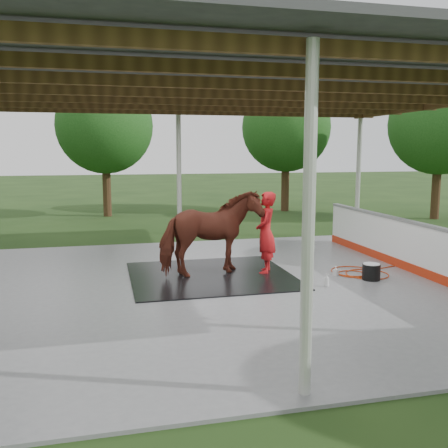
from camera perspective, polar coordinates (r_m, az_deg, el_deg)
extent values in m
plane|color=#1E3814|center=(10.25, -1.10, -7.26)|extent=(100.00, 100.00, 0.00)
cube|color=slate|center=(10.25, -1.10, -7.13)|extent=(12.00, 10.00, 0.05)
cylinder|color=beige|center=(5.44, 9.62, -0.09)|extent=(0.14, 0.14, 3.85)
cylinder|color=beige|center=(14.52, -5.16, 5.23)|extent=(0.14, 0.14, 3.85)
cylinder|color=beige|center=(16.36, 15.09, 5.33)|extent=(0.14, 0.14, 3.85)
cube|color=brown|center=(5.67, 9.27, 19.32)|extent=(12.00, 0.10, 0.18)
cube|color=brown|center=(7.06, 4.33, 17.21)|extent=(12.00, 0.10, 0.18)
cube|color=brown|center=(8.48, 1.10, 15.73)|extent=(12.00, 0.10, 0.18)
cube|color=brown|center=(9.93, -1.17, 14.66)|extent=(12.00, 0.10, 0.18)
cube|color=brown|center=(11.39, -2.84, 13.84)|extent=(12.00, 0.10, 0.18)
cube|color=brown|center=(12.86, -4.12, 13.20)|extent=(12.00, 0.10, 0.18)
cube|color=brown|center=(14.34, -5.14, 12.69)|extent=(12.00, 0.10, 0.18)
cube|color=#38383A|center=(9.96, -1.17, 15.80)|extent=(12.60, 10.60, 0.10)
cube|color=#B5290F|center=(12.04, 20.85, -4.72)|extent=(0.14, 8.00, 0.20)
cube|color=white|center=(11.94, 20.99, -2.38)|extent=(0.12, 8.00, 1.00)
cube|color=slate|center=(11.86, 21.12, 0.09)|extent=(0.16, 8.00, 0.06)
cylinder|color=#382314|center=(21.70, -13.24, 3.77)|extent=(0.36, 0.36, 2.20)
sphere|color=#194714|center=(21.66, -13.48, 10.90)|extent=(4.00, 4.00, 4.00)
cylinder|color=#382314|center=(23.18, 7.00, 4.21)|extent=(0.36, 0.36, 2.20)
sphere|color=#194714|center=(23.14, 7.12, 10.89)|extent=(4.00, 4.00, 4.00)
cylinder|color=#382314|center=(22.05, 23.04, 3.39)|extent=(0.36, 0.36, 2.20)
sphere|color=#194714|center=(22.01, 23.45, 10.40)|extent=(4.00, 4.00, 4.00)
cube|color=black|center=(10.96, -1.52, -5.89)|extent=(3.47, 3.25, 0.03)
imported|color=maroon|center=(10.77, -1.53, -1.06)|extent=(2.34, 1.44, 1.84)
imported|color=red|center=(11.09, 4.80, -1.00)|extent=(0.65, 0.78, 1.82)
cylinder|color=black|center=(11.06, 16.48, -5.28)|extent=(0.38, 0.38, 0.33)
cylinder|color=white|center=(11.03, 16.51, -4.44)|extent=(0.35, 0.35, 0.03)
imported|color=silver|center=(10.29, 11.65, -6.32)|extent=(0.15, 0.15, 0.27)
imported|color=#338CD8|center=(11.22, 12.64, -5.25)|extent=(0.14, 0.14, 0.22)
torus|color=#BC370D|center=(11.51, 16.03, -5.53)|extent=(0.94, 0.94, 0.02)
torus|color=#BC370D|center=(11.70, 14.49, -5.24)|extent=(0.97, 0.97, 0.02)
torus|color=#BC370D|center=(11.44, 14.47, -5.55)|extent=(0.65, 0.65, 0.02)
cylinder|color=#BC370D|center=(12.26, 17.90, -4.77)|extent=(1.33, 0.45, 0.02)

